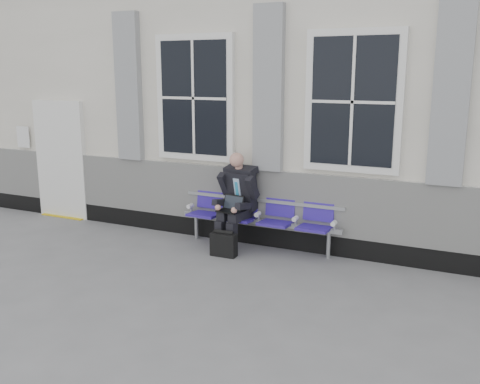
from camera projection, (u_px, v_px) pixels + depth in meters
The scene contains 5 objects.
ground at pixel (290, 289), 6.69m from camera, with size 70.00×70.00×0.00m, color slate.
station_building at pixel (360, 97), 9.27m from camera, with size 14.40×4.40×4.49m.
bench at pixel (260, 213), 8.14m from camera, with size 2.60×0.47×0.91m.
businessman at pixel (237, 197), 8.10m from camera, with size 0.63×0.85×1.48m.
briefcase at pixel (224, 244), 7.84m from camera, with size 0.39×0.17×0.39m.
Camera 1 is at (2.10, -5.93, 2.66)m, focal length 40.00 mm.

